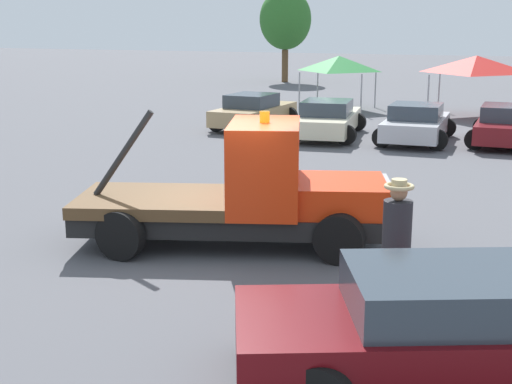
% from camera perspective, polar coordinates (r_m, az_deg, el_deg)
% --- Properties ---
extents(ground_plane, '(160.00, 160.00, 0.00)m').
position_cam_1_polar(ground_plane, '(13.37, -2.00, -4.20)').
color(ground_plane, '#545459').
extents(tow_truck, '(6.08, 3.65, 2.51)m').
position_cam_1_polar(tow_truck, '(13.08, -0.46, -0.19)').
color(tow_truck, black).
rests_on(tow_truck, ground).
extents(foreground_car, '(5.69, 3.91, 1.34)m').
position_cam_1_polar(foreground_car, '(8.63, 16.41, -10.36)').
color(foreground_car, '#5B0A0F').
rests_on(foreground_car, ground).
extents(person_near_truck, '(0.43, 0.43, 1.92)m').
position_cam_1_polar(person_near_truck, '(10.31, 11.21, -3.27)').
color(person_near_truck, '#847051').
rests_on(person_near_truck, ground).
extents(parked_car_tan, '(2.56, 4.61, 1.34)m').
position_cam_1_polar(parked_car_tan, '(27.95, -0.19, 6.47)').
color(parked_car_tan, tan).
rests_on(parked_car_tan, ground).
extents(parked_car_cream, '(2.85, 4.99, 1.34)m').
position_cam_1_polar(parked_car_cream, '(25.81, 5.73, 5.83)').
color(parked_car_cream, beige).
rests_on(parked_car_cream, ground).
extents(parked_car_silver, '(2.53, 4.35, 1.34)m').
position_cam_1_polar(parked_car_silver, '(25.15, 12.68, 5.36)').
color(parked_car_silver, '#B7B7BC').
rests_on(parked_car_silver, ground).
extents(parked_car_maroon, '(2.44, 4.62, 1.34)m').
position_cam_1_polar(parked_car_maroon, '(25.62, 19.42, 5.07)').
color(parked_car_maroon, maroon).
rests_on(parked_car_maroon, ground).
extents(canopy_tent_green, '(2.97, 2.97, 2.51)m').
position_cam_1_polar(canopy_tent_green, '(33.95, 6.65, 10.17)').
color(canopy_tent_green, '#9E9EA3').
rests_on(canopy_tent_green, ground).
extents(canopy_tent_red, '(3.51, 3.51, 2.64)m').
position_cam_1_polar(canopy_tent_red, '(32.52, 17.21, 9.73)').
color(canopy_tent_red, '#9E9EA3').
rests_on(canopy_tent_red, ground).
extents(tree_left, '(3.50, 3.50, 6.25)m').
position_cam_1_polar(tree_left, '(49.55, 2.37, 13.62)').
color(tree_left, brown).
rests_on(tree_left, ground).
extents(traffic_cone, '(0.40, 0.40, 0.55)m').
position_cam_1_polar(traffic_cone, '(16.10, 0.73, -0.18)').
color(traffic_cone, black).
rests_on(traffic_cone, ground).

